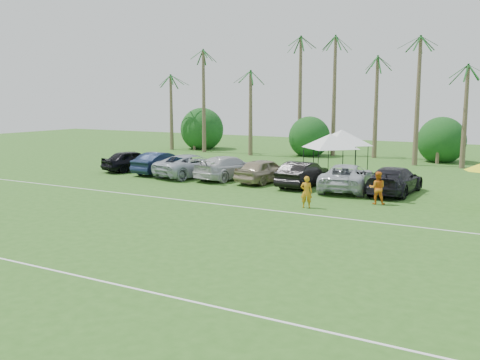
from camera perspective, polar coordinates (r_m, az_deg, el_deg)
The scene contains 25 objects.
ground at distance 17.62m, azimuth -24.13°, elevation -10.62°, with size 120.00×120.00×0.00m, color #2E5E1C.
field_lines at distance 23.01m, azimuth -7.89°, elevation -5.42°, with size 80.00×12.10×0.01m.
palm_tree_0 at distance 59.53m, azimuth -7.41°, elevation 10.54°, with size 2.40×2.40×8.90m.
palm_tree_1 at distance 56.72m, azimuth -3.29°, elevation 11.56°, with size 2.40×2.40×9.90m.
palm_tree_2 at distance 54.24m, azimuth 1.26°, elevation 12.61°, with size 2.40×2.40×10.90m.
palm_tree_3 at distance 52.53m, azimuth 5.22°, elevation 13.63°, with size 2.40×2.40×11.90m.
palm_tree_4 at distance 50.86m, azimuth 9.36°, elevation 10.80°, with size 2.40×2.40×8.90m.
palm_tree_5 at distance 49.66m, azimuth 13.81°, elevation 11.72°, with size 2.40×2.40×9.90m.
palm_tree_6 at distance 48.77m, azimuth 18.49°, elevation 12.60°, with size 2.40×2.40×10.90m.
palm_tree_7 at distance 48.21m, azimuth 23.33°, elevation 13.40°, with size 2.40×2.40×11.90m.
bush_tree_0 at distance 58.72m, azimuth -4.36°, elevation 5.06°, with size 4.00×4.00×4.00m.
bush_tree_1 at distance 52.62m, azimuth 7.53°, elevation 4.57°, with size 4.00×4.00×4.00m.
bush_tree_2 at distance 49.42m, azimuth 20.57°, elevation 3.82°, with size 4.00×4.00×4.00m.
sideline_player_a at distance 27.59m, azimuth 7.09°, elevation -1.27°, with size 0.60×0.40×1.66m, color orange.
sideline_player_b at distance 29.23m, azimuth 14.44°, elevation -0.82°, with size 0.85×0.66×1.75m, color orange.
canopy_tent_left at distance 38.55m, azimuth 9.64°, elevation 4.88°, with size 4.41×4.41×3.58m.
canopy_tent_right at distance 39.79m, azimuth 10.81°, elevation 5.29°, with size 4.74×4.74×3.84m.
parked_car_0 at distance 41.97m, azimuth -11.41°, elevation 2.05°, with size 1.90×4.73×1.61m, color black.
parked_car_1 at distance 40.12m, azimuth -8.39°, elevation 1.82°, with size 1.71×4.89×1.61m, color #101B33.
parked_car_2 at distance 38.32m, azimuth -5.14°, elevation 1.56°, with size 2.67×5.80×1.61m, color #ABB3BC.
parked_car_3 at distance 37.06m, azimuth -1.22°, elevation 1.34°, with size 2.26×5.55×1.61m, color silver.
parked_car_4 at distance 35.56m, azimuth 2.61°, elevation 1.02°, with size 1.90×4.73×1.61m, color #9C8E6F.
parked_car_5 at distance 34.17m, azimuth 6.72°, elevation 0.65°, with size 1.71×4.89×1.61m, color black.
parked_car_6 at distance 33.23m, azimuth 11.30°, elevation 0.30°, with size 2.67×5.80×1.61m, color #B4BAC0.
parked_car_7 at distance 32.66m, azimuth 16.17°, elevation -0.02°, with size 2.26×5.55×1.61m, color black.
Camera 1 is at (13.60, -9.68, 5.64)m, focal length 40.00 mm.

